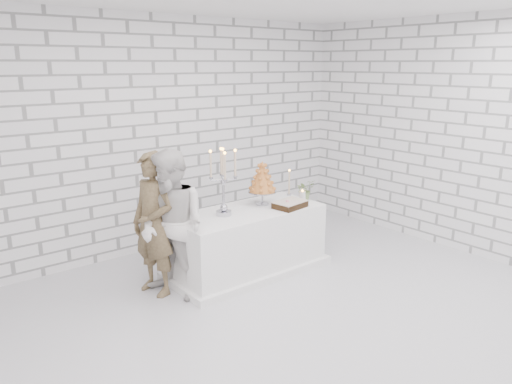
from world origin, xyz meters
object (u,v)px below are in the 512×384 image
object	(u,v)px
cake_table	(248,241)
croquembouche	(262,183)
candelabra	(223,182)
bride	(173,226)
groom	(154,224)

from	to	relation	value
cake_table	croquembouche	distance (m)	0.71
cake_table	candelabra	world-z (taller)	candelabra
bride	candelabra	world-z (taller)	bride
cake_table	bride	xyz separation A→B (m)	(-1.00, -0.05, 0.41)
cake_table	candelabra	xyz separation A→B (m)	(-0.32, 0.02, 0.76)
croquembouche	bride	bearing A→B (deg)	-174.58
groom	candelabra	bearing A→B (deg)	65.43
croquembouche	cake_table	bearing A→B (deg)	-164.97
cake_table	groom	bearing A→B (deg)	171.23
candelabra	croquembouche	size ratio (longest dim) A/B	1.43
cake_table	groom	size ratio (longest dim) A/B	1.17
candelabra	croquembouche	bearing A→B (deg)	5.48
candelabra	cake_table	bearing A→B (deg)	-3.41
cake_table	candelabra	distance (m)	0.82
cake_table	candelabra	bearing A→B (deg)	176.59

